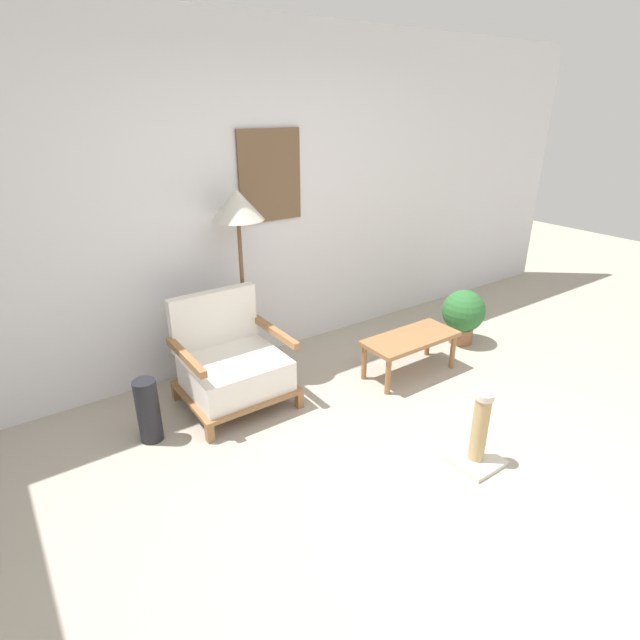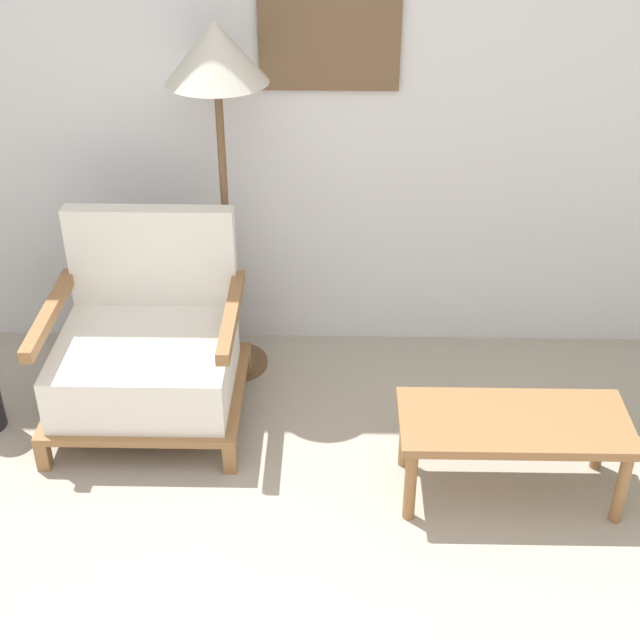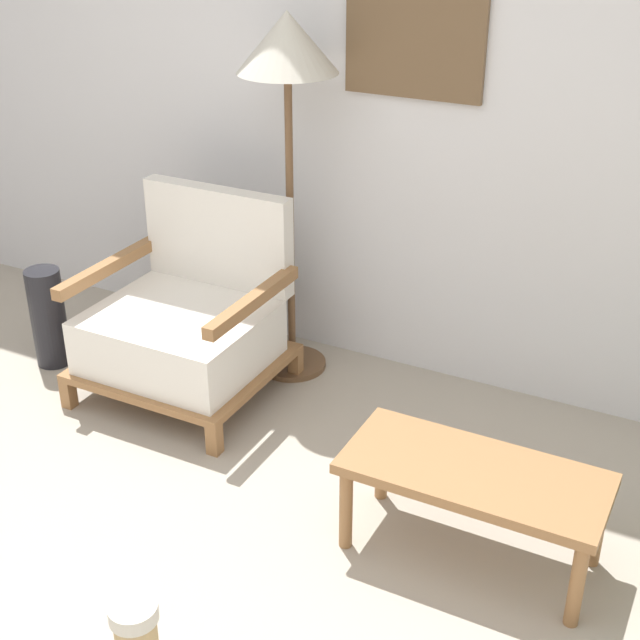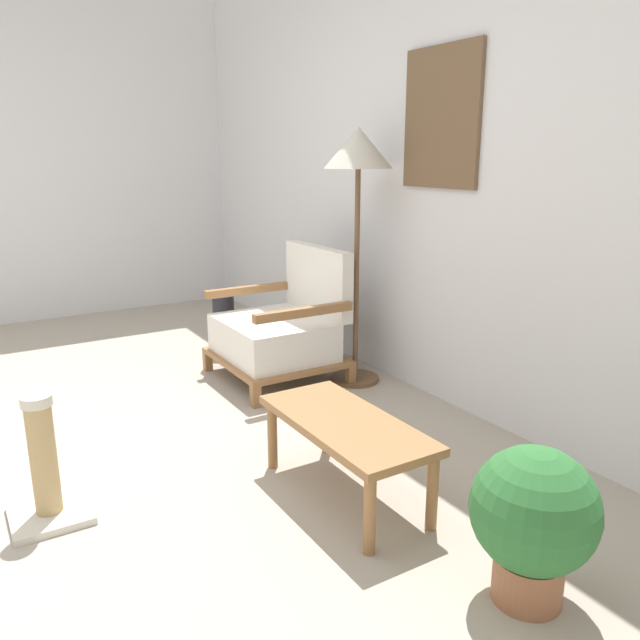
{
  "view_description": "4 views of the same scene",
  "coord_description": "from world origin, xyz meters",
  "px_view_note": "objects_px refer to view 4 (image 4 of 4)",
  "views": [
    {
      "loc": [
        -1.9,
        -1.34,
        2.09
      ],
      "look_at": [
        0.13,
        1.55,
        0.55
      ],
      "focal_mm": 28.0,
      "sensor_mm": 36.0,
      "label": 1
    },
    {
      "loc": [
        0.19,
        -1.26,
        2.28
      ],
      "look_at": [
        0.13,
        1.55,
        0.55
      ],
      "focal_mm": 50.0,
      "sensor_mm": 36.0,
      "label": 2
    },
    {
      "loc": [
        1.43,
        -0.95,
        1.99
      ],
      "look_at": [
        0.13,
        1.55,
        0.55
      ],
      "focal_mm": 50.0,
      "sensor_mm": 36.0,
      "label": 3
    },
    {
      "loc": [
        2.74,
        -0.05,
        1.37
      ],
      "look_at": [
        0.13,
        1.55,
        0.55
      ],
      "focal_mm": 35.0,
      "sensor_mm": 36.0,
      "label": 4
    }
  ],
  "objects_px": {
    "floor_lamp": "(358,166)",
    "potted_plant": "(534,517)",
    "coffee_table": "(345,431)",
    "vase": "(224,321)",
    "armchair": "(281,329)",
    "scratching_post": "(45,474)"
  },
  "relations": [
    {
      "from": "armchair",
      "to": "vase",
      "type": "height_order",
      "value": "armchair"
    },
    {
      "from": "floor_lamp",
      "to": "coffee_table",
      "type": "bearing_deg",
      "value": -36.39
    },
    {
      "from": "floor_lamp",
      "to": "coffee_table",
      "type": "xyz_separation_m",
      "value": [
        1.09,
        -0.8,
        -1.01
      ]
    },
    {
      "from": "floor_lamp",
      "to": "coffee_table",
      "type": "distance_m",
      "value": 1.69
    },
    {
      "from": "floor_lamp",
      "to": "vase",
      "type": "bearing_deg",
      "value": -154.53
    },
    {
      "from": "armchair",
      "to": "scratching_post",
      "type": "xyz_separation_m",
      "value": [
        0.93,
        -1.52,
        -0.13
      ]
    },
    {
      "from": "armchair",
      "to": "floor_lamp",
      "type": "height_order",
      "value": "floor_lamp"
    },
    {
      "from": "floor_lamp",
      "to": "scratching_post",
      "type": "bearing_deg",
      "value": -71.38
    },
    {
      "from": "coffee_table",
      "to": "scratching_post",
      "type": "relative_size",
      "value": 1.61
    },
    {
      "from": "armchair",
      "to": "potted_plant",
      "type": "distance_m",
      "value": 2.23
    },
    {
      "from": "floor_lamp",
      "to": "potted_plant",
      "type": "height_order",
      "value": "floor_lamp"
    },
    {
      "from": "floor_lamp",
      "to": "vase",
      "type": "relative_size",
      "value": 3.37
    },
    {
      "from": "floor_lamp",
      "to": "scratching_post",
      "type": "distance_m",
      "value": 2.27
    },
    {
      "from": "coffee_table",
      "to": "vase",
      "type": "bearing_deg",
      "value": 170.49
    },
    {
      "from": "scratching_post",
      "to": "vase",
      "type": "bearing_deg",
      "value": 138.5
    },
    {
      "from": "armchair",
      "to": "vase",
      "type": "relative_size",
      "value": 1.8
    },
    {
      "from": "vase",
      "to": "potted_plant",
      "type": "bearing_deg",
      "value": -3.99
    },
    {
      "from": "floor_lamp",
      "to": "potted_plant",
      "type": "xyz_separation_m",
      "value": [
        1.91,
        -0.66,
        -1.01
      ]
    },
    {
      "from": "floor_lamp",
      "to": "potted_plant",
      "type": "relative_size",
      "value": 2.94
    },
    {
      "from": "potted_plant",
      "to": "scratching_post",
      "type": "relative_size",
      "value": 1.02
    },
    {
      "from": "armchair",
      "to": "scratching_post",
      "type": "bearing_deg",
      "value": -58.51
    },
    {
      "from": "floor_lamp",
      "to": "armchair",
      "type": "bearing_deg",
      "value": -130.16
    }
  ]
}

